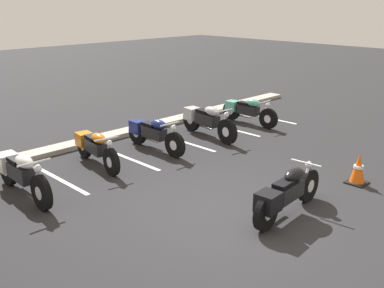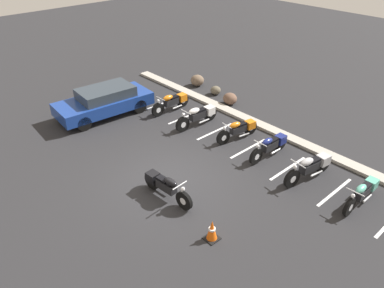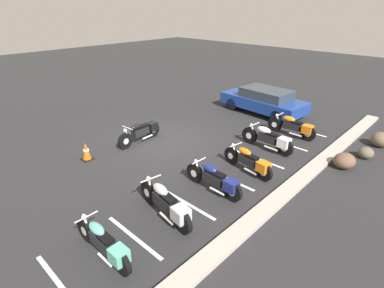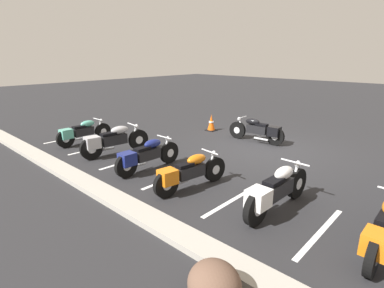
{
  "view_description": "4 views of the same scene",
  "coord_description": "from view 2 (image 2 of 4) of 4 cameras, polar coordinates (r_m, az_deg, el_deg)",
  "views": [
    {
      "loc": [
        -5.67,
        -4.51,
        3.68
      ],
      "look_at": [
        0.49,
        1.68,
        0.86
      ],
      "focal_mm": 42.0,
      "sensor_mm": 36.0,
      "label": 1
    },
    {
      "loc": [
        8.23,
        -6.39,
        7.82
      ],
      "look_at": [
        -0.01,
        1.13,
        1.06
      ],
      "focal_mm": 35.0,
      "sensor_mm": 36.0,
      "label": 2
    },
    {
      "loc": [
        7.3,
        8.64,
        5.16
      ],
      "look_at": [
        0.5,
        2.2,
        0.75
      ],
      "focal_mm": 28.0,
      "sensor_mm": 36.0,
      "label": 3
    },
    {
      "loc": [
        -4.73,
        8.68,
        3.01
      ],
      "look_at": [
        0.97,
        2.51,
        0.52
      ],
      "focal_mm": 28.0,
      "sensor_mm": 36.0,
      "label": 4
    }
  ],
  "objects": [
    {
      "name": "concrete_curb",
      "position": [
        16.44,
        11.45,
        2.4
      ],
      "size": [
        18.0,
        0.5,
        0.12
      ],
      "primitive_type": "cube",
      "color": "#A8A399",
      "rests_on": "ground"
    },
    {
      "name": "stall_line_3",
      "position": [
        14.96,
        8.62,
        -0.66
      ],
      "size": [
        0.1,
        2.1,
        0.0
      ],
      "primitive_type": "cube",
      "color": "white",
      "rests_on": "ground"
    },
    {
      "name": "parked_bike_4",
      "position": [
        13.54,
        17.66,
        -3.28
      ],
      "size": [
        0.72,
        2.26,
        0.89
      ],
      "rotation": [
        0.0,
        0.0,
        -1.71
      ],
      "color": "black",
      "rests_on": "ground"
    },
    {
      "name": "traffic_cone",
      "position": [
        10.77,
        3.06,
        -13.02
      ],
      "size": [
        0.4,
        0.4,
        0.67
      ],
      "color": "black",
      "rests_on": "ground"
    },
    {
      "name": "landscape_rock_0",
      "position": [
        18.41,
        5.81,
        6.89
      ],
      "size": [
        0.97,
        0.95,
        0.55
      ],
      "primitive_type": "ellipsoid",
      "rotation": [
        0.0,
        0.0,
        2.64
      ],
      "color": "brown",
      "rests_on": "ground"
    },
    {
      "name": "parked_bike_2",
      "position": [
        15.38,
        7.22,
        2.26
      ],
      "size": [
        0.66,
        2.06,
        0.81
      ],
      "rotation": [
        0.0,
        0.0,
        -1.72
      ],
      "color": "black",
      "rests_on": "ground"
    },
    {
      "name": "parked_bike_5",
      "position": [
        13.02,
        24.59,
        -6.69
      ],
      "size": [
        0.57,
        2.04,
        0.8
      ],
      "rotation": [
        0.0,
        0.0,
        -1.56
      ],
      "color": "black",
      "rests_on": "ground"
    },
    {
      "name": "landscape_rock_2",
      "position": [
        19.45,
        3.61,
        8.18
      ],
      "size": [
        0.65,
        0.65,
        0.44
      ],
      "primitive_type": "ellipsoid",
      "rotation": [
        0.0,
        0.0,
        0.27
      ],
      "color": "brown",
      "rests_on": "ground"
    },
    {
      "name": "landscape_rock_1",
      "position": [
        20.47,
        0.81,
        9.67
      ],
      "size": [
        1.01,
        1.01,
        0.59
      ],
      "primitive_type": "ellipsoid",
      "rotation": [
        0.0,
        0.0,
        2.37
      ],
      "color": "brown",
      "rests_on": "ground"
    },
    {
      "name": "parked_bike_1",
      "position": [
        16.28,
        1.04,
        4.4
      ],
      "size": [
        0.63,
        2.25,
        0.89
      ],
      "rotation": [
        0.0,
        0.0,
        -1.61
      ],
      "color": "black",
      "rests_on": "ground"
    },
    {
      "name": "stall_line_4",
      "position": [
        14.08,
        14.41,
        -3.61
      ],
      "size": [
        0.1,
        2.1,
        0.0
      ],
      "primitive_type": "cube",
      "color": "white",
      "rests_on": "ground"
    },
    {
      "name": "stall_line_2",
      "position": [
        16.01,
        3.54,
        1.94
      ],
      "size": [
        0.1,
        2.1,
        0.0
      ],
      "primitive_type": "cube",
      "color": "white",
      "rests_on": "ground"
    },
    {
      "name": "stall_line_1",
      "position": [
        17.19,
        -0.9,
        4.19
      ],
      "size": [
        0.1,
        2.1,
        0.0
      ],
      "primitive_type": "cube",
      "color": "white",
      "rests_on": "ground"
    },
    {
      "name": "stall_line_5",
      "position": [
        13.41,
        20.92,
        -6.85
      ],
      "size": [
        0.1,
        2.1,
        0.0
      ],
      "primitive_type": "cube",
      "color": "white",
      "rests_on": "ground"
    },
    {
      "name": "ground",
      "position": [
        13.03,
        -3.67,
        -5.73
      ],
      "size": [
        60.0,
        60.0,
        0.0
      ],
      "primitive_type": "plane",
      "color": "#262628"
    },
    {
      "name": "car_blue",
      "position": [
        17.57,
        -13.2,
        6.41
      ],
      "size": [
        2.11,
        4.42,
        1.29
      ],
      "rotation": [
        0.0,
        0.0,
        -1.65
      ],
      "color": "black",
      "rests_on": "ground"
    },
    {
      "name": "stall_line_0",
      "position": [
        18.49,
        -4.76,
        6.12
      ],
      "size": [
        0.1,
        2.1,
        0.0
      ],
      "primitive_type": "cube",
      "color": "white",
      "rests_on": "ground"
    },
    {
      "name": "motorcycle_black_featured",
      "position": [
        12.12,
        -4.13,
        -6.34
      ],
      "size": [
        2.13,
        0.6,
        0.84
      ],
      "rotation": [
        0.0,
        0.0,
        0.07
      ],
      "color": "black",
      "rests_on": "ground"
    },
    {
      "name": "parked_bike_3",
      "position": [
        14.45,
        11.92,
        -0.21
      ],
      "size": [
        0.59,
        2.11,
        0.83
      ],
      "rotation": [
        0.0,
        0.0,
        -1.58
      ],
      "color": "black",
      "rests_on": "ground"
    },
    {
      "name": "parked_bike_0",
      "position": [
        17.6,
        -3.02,
        6.44
      ],
      "size": [
        0.6,
        2.15,
        0.85
      ],
      "rotation": [
        0.0,
        0.0,
        -1.57
      ],
      "color": "black",
      "rests_on": "ground"
    }
  ]
}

